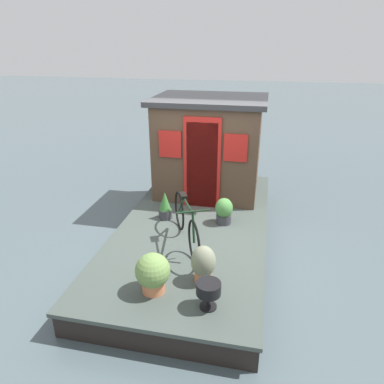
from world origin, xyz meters
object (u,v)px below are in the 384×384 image
(houseboat_cabin, at_px, (209,146))
(potted_plant_fern, at_px, (165,206))
(bicycle, at_px, (186,223))
(charcoal_grill, at_px, (209,290))
(potted_plant_lavender, at_px, (224,211))
(potted_plant_basil, at_px, (203,264))
(potted_plant_mint, at_px, (153,273))

(houseboat_cabin, height_order, potted_plant_fern, houseboat_cabin)
(houseboat_cabin, relative_size, bicycle, 1.41)
(bicycle, xyz_separation_m, potted_plant_fern, (0.81, 0.59, -0.13))
(bicycle, bearing_deg, charcoal_grill, -156.88)
(potted_plant_lavender, height_order, potted_plant_fern, potted_plant_fern)
(potted_plant_basil, xyz_separation_m, potted_plant_mint, (-0.35, 0.61, 0.01))
(bicycle, distance_m, potted_plant_basil, 1.01)
(potted_plant_fern, bearing_deg, potted_plant_lavender, -88.03)
(houseboat_cabin, height_order, potted_plant_mint, houseboat_cabin)
(potted_plant_mint, relative_size, potted_plant_fern, 1.05)
(potted_plant_basil, xyz_separation_m, potted_plant_fern, (1.71, 1.03, -0.03))
(bicycle, height_order, potted_plant_mint, bicycle)
(potted_plant_mint, relative_size, charcoal_grill, 1.53)
(charcoal_grill, bearing_deg, potted_plant_mint, 78.54)
(bicycle, distance_m, potted_plant_lavender, 1.00)
(potted_plant_lavender, relative_size, charcoal_grill, 1.33)
(bicycle, bearing_deg, potted_plant_fern, 35.84)
(potted_plant_fern, distance_m, charcoal_grill, 2.51)
(houseboat_cabin, height_order, potted_plant_lavender, houseboat_cabin)
(bicycle, bearing_deg, potted_plant_basil, -153.77)
(houseboat_cabin, xyz_separation_m, potted_plant_mint, (-3.55, 0.15, -0.73))
(potted_plant_lavender, height_order, charcoal_grill, potted_plant_lavender)
(bicycle, relative_size, potted_plant_mint, 2.90)
(potted_plant_lavender, distance_m, potted_plant_basil, 1.75)
(houseboat_cabin, xyz_separation_m, potted_plant_basil, (-3.21, -0.46, -0.74))
(potted_plant_lavender, relative_size, potted_plant_mint, 0.87)
(houseboat_cabin, distance_m, potted_plant_basil, 3.32)
(potted_plant_basil, xyz_separation_m, charcoal_grill, (-0.50, -0.15, -0.02))
(charcoal_grill, bearing_deg, potted_plant_fern, 28.15)
(potted_plant_basil, bearing_deg, potted_plant_fern, 31.02)
(potted_plant_basil, bearing_deg, charcoal_grill, -162.85)
(bicycle, bearing_deg, potted_plant_mint, 172.65)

